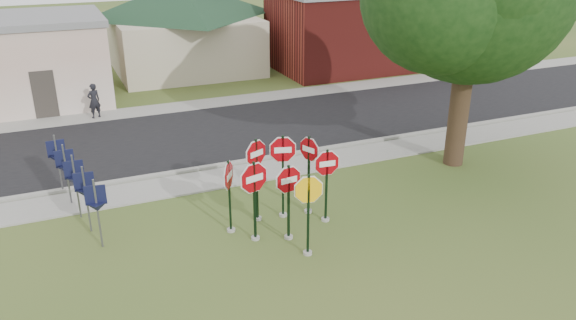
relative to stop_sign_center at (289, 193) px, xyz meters
name	(u,v)px	position (x,y,z in m)	size (l,w,h in m)	color
ground	(309,253)	(0.19, -0.91, -1.40)	(120.00, 120.00, 0.00)	#3B5821
sidewalk_near	(242,175)	(0.19, 4.59, -1.37)	(60.00, 1.60, 0.06)	gray
road	(207,135)	(0.19, 9.09, -1.38)	(60.00, 7.00, 0.04)	black
sidewalk_far	(183,107)	(0.19, 13.39, -1.37)	(60.00, 1.60, 0.06)	gray
curb	(233,163)	(0.19, 5.59, -1.33)	(60.00, 0.20, 0.14)	gray
stop_sign_center	(289,193)	(0.00, 0.00, 0.00)	(1.05, 0.24, 2.31)	gray
stop_sign_yellow	(308,205)	(0.14, -0.95, 0.06)	(1.02, 0.24, 2.40)	gray
stop_sign_left	(254,190)	(-0.86, 0.31, 0.11)	(1.14, 0.33, 2.45)	gray
stop_sign_right	(327,176)	(1.41, 0.51, 0.03)	(1.04, 0.24, 2.35)	gray
stop_sign_back_right	(283,165)	(0.36, 1.26, 0.27)	(1.04, 0.31, 2.68)	gray
stop_sign_back_left	(256,168)	(-0.41, 1.36, 0.25)	(0.97, 0.47, 2.65)	gray
stop_sign_far_right	(309,165)	(1.16, 1.18, 0.16)	(0.39, 0.92, 2.55)	gray
stop_sign_far_left	(229,187)	(-1.35, 1.01, -0.02)	(0.61, 0.93, 2.28)	gray
route_sign_row	(75,180)	(-5.21, 3.59, -0.18)	(1.43, 4.63, 2.00)	#59595E
building_house	(181,8)	(2.19, 21.09, 2.24)	(11.60, 11.60, 6.20)	#B9AA93
building_brick	(358,28)	(12.19, 17.59, 1.00)	(10.20, 6.20, 4.75)	maroon
pedestrian	(94,101)	(-3.82, 13.20, -0.56)	(0.57, 0.38, 1.58)	black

